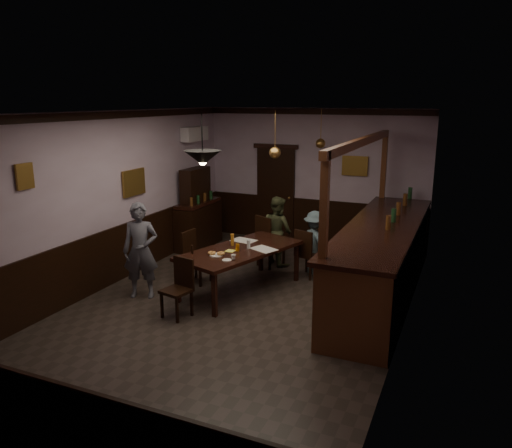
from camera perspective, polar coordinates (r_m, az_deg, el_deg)
The scene contains 31 objects.
room at distance 7.51m, azimuth -2.29°, elevation 1.11°, with size 5.01×8.01×3.01m.
dining_table at distance 8.38m, azimuth -1.80°, elevation -3.26°, with size 1.62×2.40×0.75m.
chair_far_left at distance 9.62m, azimuth 1.34°, elevation -1.74°, with size 0.59×0.59×1.02m.
chair_far_right at distance 9.11m, azimuth 5.78°, elevation -3.14°, with size 0.50×0.50×0.90m.
chair_near at distance 7.59m, azimuth -8.73°, elevation -6.89°, with size 0.46×0.46×0.89m.
chair_side at distance 8.93m, azimuth -7.09°, elevation -3.45°, with size 0.44×0.44×0.93m.
person_standing at distance 8.33m, azimuth -13.05°, elevation -2.98°, with size 0.58×0.38×1.58m, color #52535E.
person_seated_left at distance 9.79m, azimuth 2.47°, elevation -0.73°, with size 0.66×0.51×1.36m, color #454B2D.
person_seated_right at distance 9.30m, azimuth 6.79°, elevation -2.14°, with size 0.77×0.44×1.20m, color slate.
newspaper_left at distance 8.82m, azimuth -1.40°, elevation -1.89°, with size 0.42×0.30×0.01m, color silver.
newspaper_right at distance 8.32m, azimuth 0.91°, elevation -2.89°, with size 0.42×0.30×0.01m, color silver.
napkin at distance 8.24m, azimuth -2.95°, elevation -3.08°, with size 0.15×0.15×0.00m, color #F1F45A.
saucer at distance 7.78m, azimuth -3.35°, elevation -4.13°, with size 0.15×0.15×0.01m, color white.
coffee_cup at distance 7.78m, azimuth -2.59°, elevation -3.77°, with size 0.08×0.08×0.07m, color white.
pastry_plate at distance 8.02m, azimuth -4.56°, elevation -3.56°, with size 0.22×0.22×0.01m, color white.
pastry_ring_a at distance 8.05m, azimuth -5.07°, elevation -3.31°, with size 0.13×0.13×0.04m, color #C68C47.
pastry_ring_b at distance 8.01m, azimuth -4.02°, elevation -3.38°, with size 0.13×0.13×0.04m, color #C68C47.
soda_can at distance 8.23m, azimuth -2.13°, elevation -2.68°, with size 0.07×0.07×0.12m, color orange.
beer_glass at distance 8.53m, azimuth -2.71°, elevation -1.80°, with size 0.06×0.06×0.20m, color #BF721E.
water_glass at distance 8.34m, azimuth -0.86°, elevation -2.33°, with size 0.06×0.06×0.15m, color silver.
pepper_mill at distance 8.14m, azimuth -7.29°, elevation -2.90°, with size 0.04×0.04×0.14m, color black.
sideboard at distance 10.98m, azimuth -6.66°, elevation 0.93°, with size 0.47×1.32×1.74m.
bar_counter at distance 8.38m, azimuth 14.21°, elevation -3.92°, with size 1.08×4.64×2.59m.
door_back at distance 11.50m, azimuth 2.25°, elevation 3.40°, with size 0.90×0.06×2.10m, color black.
ac_unit at distance 11.02m, azimuth -7.02°, elevation 10.19°, with size 0.20×0.85×0.30m.
picture_left_small at distance 7.61m, azimuth -24.93°, elevation 4.97°, with size 0.04×0.28×0.36m.
picture_left_large at distance 9.42m, azimuth -13.78°, elevation 4.63°, with size 0.04×0.62×0.48m.
picture_back at distance 10.88m, azimuth 11.23°, elevation 6.53°, with size 0.55×0.04×0.42m.
pendant_iron at distance 7.49m, azimuth -6.12°, elevation 7.51°, with size 0.56×0.56×0.77m.
pendant_brass_mid at distance 8.54m, azimuth 2.17°, elevation 8.13°, with size 0.20×0.20×0.81m.
pendant_brass_far at distance 10.40m, azimuth 7.38°, elevation 9.10°, with size 0.20×0.20×0.81m.
Camera 1 is at (3.19, -6.58, 3.19)m, focal length 35.00 mm.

